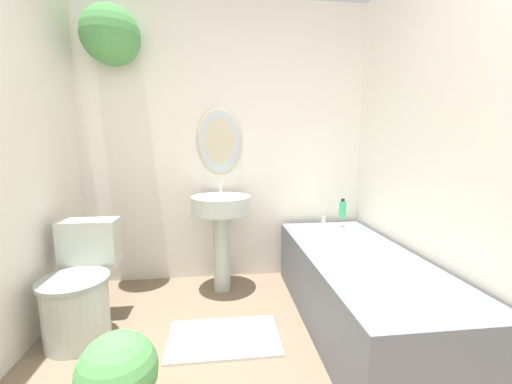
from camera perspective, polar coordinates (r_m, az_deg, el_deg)
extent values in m
cube|color=silver|center=(2.80, -5.31, 8.54)|extent=(2.56, 0.06, 2.40)
ellipsoid|color=beige|center=(2.75, -6.60, 9.14)|extent=(0.38, 0.02, 0.57)
ellipsoid|color=silver|center=(2.75, -6.60, 9.14)|extent=(0.34, 0.01, 0.53)
cylinder|color=silver|center=(2.90, -25.07, 26.30)|extent=(0.20, 0.20, 0.11)
sphere|color=#4C934C|center=(2.87, -24.93, 24.45)|extent=(0.44, 0.44, 0.44)
cube|color=silver|center=(2.07, 33.11, 7.08)|extent=(0.06, 2.46, 2.40)
cylinder|color=#B2BCB2|center=(2.33, -29.84, -18.37)|extent=(0.37, 0.37, 0.38)
cylinder|color=#97A097|center=(2.25, -30.25, -13.69)|extent=(0.40, 0.40, 0.02)
cube|color=#B2BCB2|center=(2.44, -27.94, -8.12)|extent=(0.37, 0.18, 0.32)
cylinder|color=#B2BCB2|center=(2.64, -6.23, -10.75)|extent=(0.14, 0.14, 0.66)
cylinder|color=#B2BCB2|center=(2.54, -6.38, -2.27)|extent=(0.48, 0.48, 0.13)
cylinder|color=silver|center=(2.65, -6.44, 0.77)|extent=(0.02, 0.02, 0.10)
cube|color=slate|center=(2.29, 18.20, -16.54)|extent=(0.72, 1.70, 0.49)
cube|color=#B2BCB2|center=(2.21, 18.49, -11.18)|extent=(0.62, 1.60, 0.04)
cylinder|color=silver|center=(2.85, 12.16, -5.14)|extent=(0.04, 0.04, 0.08)
cylinder|color=#38B275|center=(2.82, 15.45, -3.11)|extent=(0.06, 0.06, 0.14)
cylinder|color=black|center=(2.81, 15.52, -1.43)|extent=(0.03, 0.03, 0.02)
sphere|color=#4C934C|center=(1.62, -23.87, -27.76)|extent=(0.33, 0.33, 0.33)
cube|color=silver|center=(2.17, -5.87, -24.92)|extent=(0.68, 0.42, 0.02)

